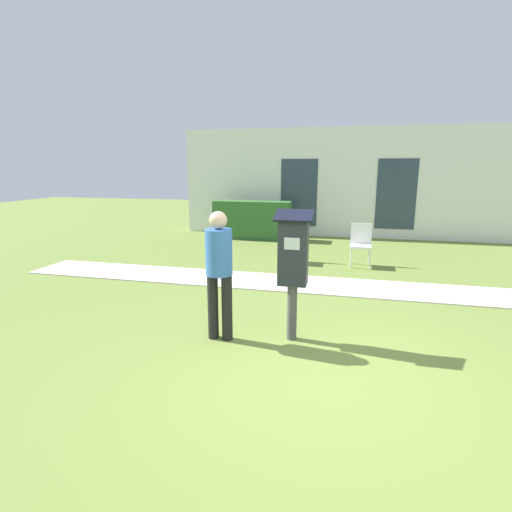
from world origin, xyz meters
name	(u,v)px	position (x,y,z in m)	size (l,w,h in m)	color
ground_plane	(321,374)	(0.00, 0.00, 0.00)	(40.00, 40.00, 0.00)	olive
sidewalk	(336,286)	(0.00, 3.14, 0.01)	(12.00, 1.10, 0.02)	beige
building_facade	(347,183)	(0.00, 8.50, 1.60)	(10.00, 0.26, 3.20)	white
parking_meter	(293,259)	(-0.43, 0.79, 1.02)	(0.44, 0.31, 1.59)	#4C4C4C
person_standing	(219,266)	(-1.28, 0.59, 0.93)	(0.32, 0.32, 1.58)	black
outdoor_chair_left	(292,238)	(-1.06, 4.87, 0.53)	(0.44, 0.44, 0.90)	white
outdoor_chair_middle	(361,241)	(0.42, 4.87, 0.53)	(0.44, 0.44, 0.90)	white
hedge_row	(252,220)	(-2.64, 7.49, 0.55)	(2.25, 0.60, 1.10)	#33662D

